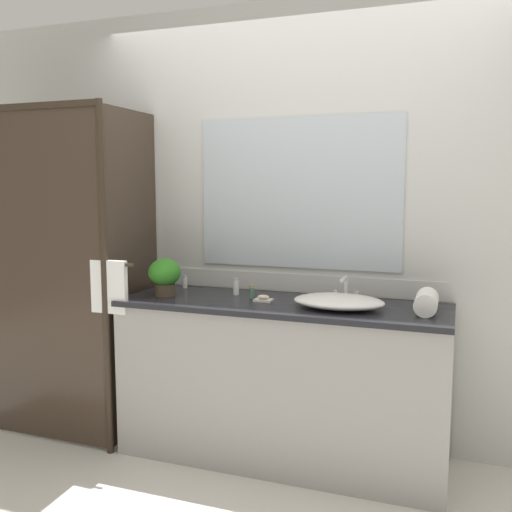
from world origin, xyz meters
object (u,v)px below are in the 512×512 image
object	(u,v)px
rolled_towel_near_edge	(426,302)
sink_basin	(339,301)
soap_dish	(263,299)
amenity_bottle_conditioner	(185,282)
amenity_bottle_body_wash	(236,287)
potted_plant	(165,275)
amenity_bottle_lotion	(252,292)
faucet	(345,293)

from	to	relation	value
rolled_towel_near_edge	sink_basin	bearing A→B (deg)	-175.90
sink_basin	soap_dish	size ratio (longest dim) A/B	4.78
amenity_bottle_conditioner	amenity_bottle_body_wash	xyz separation A→B (m)	(0.38, -0.10, 0.01)
soap_dish	rolled_towel_near_edge	size ratio (longest dim) A/B	0.42
rolled_towel_near_edge	amenity_bottle_body_wash	bearing A→B (deg)	173.40
amenity_bottle_body_wash	rolled_towel_near_edge	bearing A→B (deg)	-6.60
amenity_bottle_body_wash	rolled_towel_near_edge	distance (m)	1.08
potted_plant	amenity_bottle_body_wash	bearing A→B (deg)	24.04
sink_basin	amenity_bottle_lotion	distance (m)	0.53
potted_plant	amenity_bottle_lotion	world-z (taller)	potted_plant
soap_dish	amenity_bottle_conditioner	distance (m)	0.64
amenity_bottle_conditioner	amenity_bottle_body_wash	distance (m)	0.40
amenity_bottle_lotion	sink_basin	bearing A→B (deg)	-9.83
faucet	sink_basin	bearing A→B (deg)	-90.00
amenity_bottle_lotion	rolled_towel_near_edge	xyz separation A→B (m)	(0.95, -0.06, 0.02)
potted_plant	soap_dish	bearing A→B (deg)	4.26
sink_basin	potted_plant	bearing A→B (deg)	-179.29
amenity_bottle_body_wash	amenity_bottle_lotion	size ratio (longest dim) A/B	1.27
faucet	potted_plant	size ratio (longest dim) A/B	0.78
sink_basin	rolled_towel_near_edge	xyz separation A→B (m)	(0.44, 0.03, 0.02)
potted_plant	amenity_bottle_lotion	xyz separation A→B (m)	(0.50, 0.10, -0.09)
potted_plant	amenity_bottle_conditioner	bearing A→B (deg)	91.33
soap_dish	amenity_bottle_body_wash	world-z (taller)	amenity_bottle_body_wash
potted_plant	amenity_bottle_body_wash	xyz separation A→B (m)	(0.38, 0.17, -0.08)
faucet	soap_dish	xyz separation A→B (m)	(-0.43, -0.15, -0.03)
sink_basin	amenity_bottle_conditioner	world-z (taller)	amenity_bottle_conditioner
faucet	amenity_bottle_conditioner	distance (m)	1.03
potted_plant	amenity_bottle_lotion	size ratio (longest dim) A/B	2.85
amenity_bottle_conditioner	amenity_bottle_body_wash	size ratio (longest dim) A/B	0.83
amenity_bottle_lotion	faucet	bearing A→B (deg)	10.15
sink_basin	faucet	size ratio (longest dim) A/B	2.81
faucet	amenity_bottle_body_wash	xyz separation A→B (m)	(-0.64, -0.03, -0.00)
soap_dish	amenity_bottle_conditioner	bearing A→B (deg)	159.67
soap_dish	rolled_towel_near_edge	xyz separation A→B (m)	(0.86, 0.00, 0.04)
sink_basin	rolled_towel_near_edge	bearing A→B (deg)	4.10
amenity_bottle_lotion	rolled_towel_near_edge	distance (m)	0.96
sink_basin	amenity_bottle_body_wash	xyz separation A→B (m)	(-0.64, 0.16, 0.01)
potted_plant	amenity_bottle_conditioner	size ratio (longest dim) A/B	2.69
amenity_bottle_conditioner	amenity_bottle_lotion	world-z (taller)	amenity_bottle_conditioner
faucet	potted_plant	bearing A→B (deg)	-169.15
soap_dish	rolled_towel_near_edge	bearing A→B (deg)	0.00
faucet	rolled_towel_near_edge	world-z (taller)	faucet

